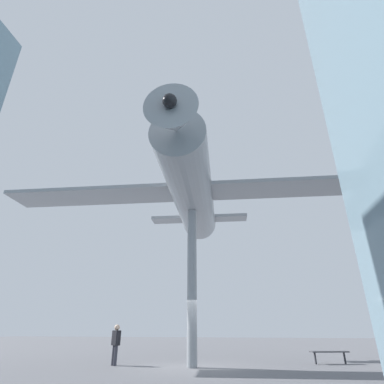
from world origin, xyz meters
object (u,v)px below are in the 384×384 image
at_px(support_pylon_central, 192,281).
at_px(plaza_bench, 329,353).
at_px(suspended_airplane, 191,189).
at_px(visitor_person, 116,342).

height_order(support_pylon_central, plaza_bench, support_pylon_central).
relative_size(suspended_airplane, visitor_person, 11.98).
distance_m(suspended_airplane, visitor_person, 7.50).
bearing_deg(suspended_airplane, visitor_person, -12.02).
relative_size(support_pylon_central, plaza_bench, 3.87).
bearing_deg(suspended_airplane, plaza_bench, -159.40).
relative_size(support_pylon_central, suspended_airplane, 0.35).
height_order(support_pylon_central, suspended_airplane, suspended_airplane).
bearing_deg(visitor_person, plaza_bench, -126.94).
height_order(visitor_person, plaza_bench, visitor_person).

